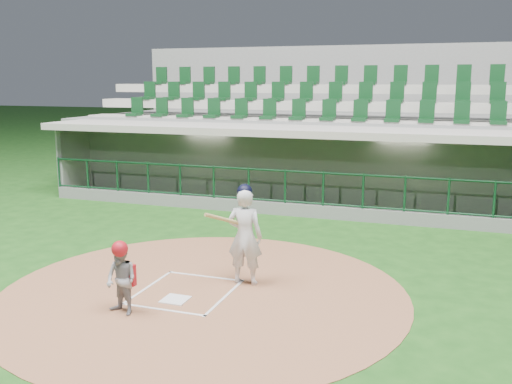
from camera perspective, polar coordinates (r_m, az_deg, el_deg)
ground at (r=10.57m, az=-6.32°, el=-9.42°), size 120.00×120.00×0.00m
dirt_circle at (r=10.28m, az=-5.27°, el=-9.97°), size 7.20×7.20×0.01m
home_plate at (r=9.98m, az=-8.07°, el=-10.60°), size 0.43×0.43×0.02m
batter_box_chalk at (r=10.31m, az=-7.05°, el=-9.87°), size 1.55×1.80×0.01m
dugout_structure at (r=17.49m, az=5.09°, el=2.05°), size 16.40×3.70×3.00m
seating_deck at (r=20.41m, az=6.86°, el=4.65°), size 17.00×6.72×5.15m
batter at (r=10.38m, az=-1.13°, el=-4.27°), size 0.88×0.88×1.86m
catcher at (r=9.39m, az=-13.32°, el=-8.37°), size 0.65×0.57×1.21m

